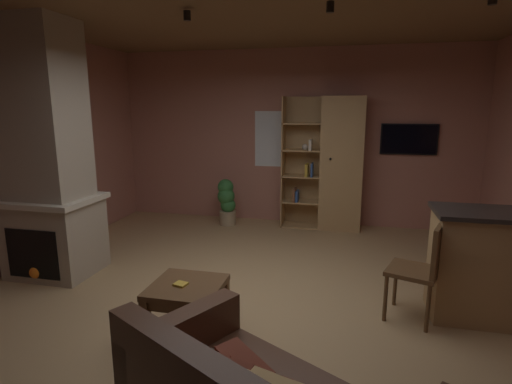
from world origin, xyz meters
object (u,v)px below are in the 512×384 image
(coffee_table, at_px, (187,295))
(table_book_0, at_px, (181,284))
(stone_fireplace, at_px, (47,164))
(dining_chair, at_px, (423,266))
(wall_mounted_tv, at_px, (409,139))
(bookshelf_cabinet, at_px, (336,165))
(potted_floor_plant, at_px, (227,201))

(coffee_table, xyz_separation_m, table_book_0, (-0.04, -0.03, 0.11))
(stone_fireplace, relative_size, coffee_table, 4.89)
(dining_chair, relative_size, wall_mounted_tv, 1.10)
(stone_fireplace, bearing_deg, dining_chair, -2.99)
(table_book_0, relative_size, wall_mounted_tv, 0.12)
(dining_chair, bearing_deg, table_book_0, -158.89)
(stone_fireplace, distance_m, bookshelf_cabinet, 4.03)
(table_book_0, bearing_deg, bookshelf_cabinet, 72.61)
(stone_fireplace, xyz_separation_m, dining_chair, (3.98, -0.21, -0.76))
(bookshelf_cabinet, relative_size, potted_floor_plant, 2.73)
(bookshelf_cabinet, distance_m, potted_floor_plant, 1.86)
(coffee_table, height_order, potted_floor_plant, potted_floor_plant)
(dining_chair, bearing_deg, stone_fireplace, 177.01)
(coffee_table, xyz_separation_m, potted_floor_plant, (-0.67, 3.30, 0.02))
(bookshelf_cabinet, xyz_separation_m, potted_floor_plant, (-1.74, -0.20, -0.63))
(stone_fireplace, distance_m, coffee_table, 2.42)
(stone_fireplace, relative_size, dining_chair, 3.09)
(bookshelf_cabinet, height_order, potted_floor_plant, bookshelf_cabinet)
(table_book_0, height_order, dining_chair, dining_chair)
(table_book_0, height_order, potted_floor_plant, potted_floor_plant)
(stone_fireplace, xyz_separation_m, bookshelf_cabinet, (3.10, 2.56, -0.26))
(coffee_table, relative_size, wall_mounted_tv, 0.69)
(coffee_table, relative_size, potted_floor_plant, 0.76)
(potted_floor_plant, bearing_deg, dining_chair, -44.40)
(coffee_table, bearing_deg, dining_chair, 20.79)
(wall_mounted_tv, bearing_deg, coffee_table, -120.04)
(stone_fireplace, height_order, wall_mounted_tv, stone_fireplace)
(potted_floor_plant, xyz_separation_m, wall_mounted_tv, (2.82, 0.42, 1.03))
(table_book_0, bearing_deg, coffee_table, 34.81)
(wall_mounted_tv, bearing_deg, dining_chair, -93.88)
(table_book_0, xyz_separation_m, dining_chair, (1.99, 0.77, 0.04))
(table_book_0, distance_m, potted_floor_plant, 3.39)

